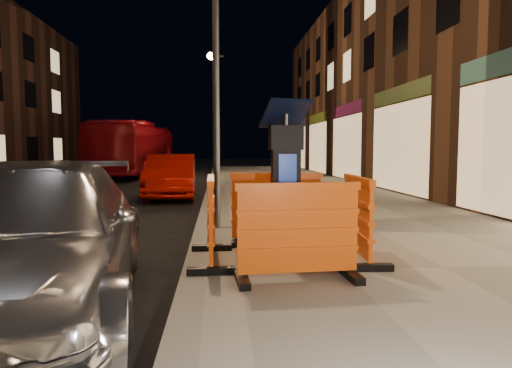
{
  "coord_description": "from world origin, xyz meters",
  "views": [
    {
      "loc": [
        0.3,
        -5.23,
        1.6
      ],
      "look_at": [
        0.8,
        1.0,
        1.1
      ],
      "focal_mm": 32.0,
      "sensor_mm": 36.0,
      "label": 1
    }
  ],
  "objects": [
    {
      "name": "ground_plane",
      "position": [
        0.0,
        0.0,
        0.0
      ],
      "size": [
        120.0,
        120.0,
        0.0
      ],
      "primitive_type": "plane",
      "color": "black",
      "rests_on": "ground"
    },
    {
      "name": "sidewalk",
      "position": [
        3.0,
        0.0,
        0.07
      ],
      "size": [
        6.0,
        60.0,
        0.15
      ],
      "primitive_type": "cube",
      "color": "gray",
      "rests_on": "ground"
    },
    {
      "name": "kerb",
      "position": [
        0.0,
        0.0,
        0.07
      ],
      "size": [
        0.3,
        60.0,
        0.15
      ],
      "primitive_type": "cube",
      "color": "slate",
      "rests_on": "ground"
    },
    {
      "name": "parking_kiosk",
      "position": [
        1.14,
        0.53,
        1.11
      ],
      "size": [
        0.62,
        0.62,
        1.93
      ],
      "primitive_type": "cube",
      "rotation": [
        0.0,
        0.0,
        -0.02
      ],
      "color": "black",
      "rests_on": "sidewalk"
    },
    {
      "name": "barrier_front",
      "position": [
        1.14,
        -0.42,
        0.69
      ],
      "size": [
        1.41,
        0.66,
        1.08
      ],
      "primitive_type": "cube",
      "rotation": [
        0.0,
        0.0,
        0.06
      ],
      "color": "#FF5E0F",
      "rests_on": "sidewalk"
    },
    {
      "name": "barrier_back",
      "position": [
        1.14,
        1.48,
        0.69
      ],
      "size": [
        1.42,
        0.67,
        1.08
      ],
      "primitive_type": "cube",
      "rotation": [
        0.0,
        0.0,
        -0.08
      ],
      "color": "#FF5E0F",
      "rests_on": "sidewalk"
    },
    {
      "name": "barrier_kerbside",
      "position": [
        0.19,
        0.53,
        0.69
      ],
      "size": [
        0.58,
        1.39,
        1.08
      ],
      "primitive_type": "cube",
      "rotation": [
        0.0,
        0.0,
        1.58
      ],
      "color": "#FF5E0F",
      "rests_on": "sidewalk"
    },
    {
      "name": "barrier_bldgside",
      "position": [
        2.09,
        0.53,
        0.69
      ],
      "size": [
        0.65,
        1.41,
        1.08
      ],
      "primitive_type": "cube",
      "rotation": [
        0.0,
        0.0,
        1.51
      ],
      "color": "#FF5E0F",
      "rests_on": "sidewalk"
    },
    {
      "name": "car_silver",
      "position": [
        -1.51,
        -0.92,
        0.0
      ],
      "size": [
        2.8,
        5.3,
        1.47
      ],
      "primitive_type": "imported",
      "rotation": [
        0.0,
        0.0,
        0.15
      ],
      "color": "#A2A2A6",
      "rests_on": "ground"
    },
    {
      "name": "car_red",
      "position": [
        -1.23,
        9.47,
        0.0
      ],
      "size": [
        1.65,
        4.28,
        1.39
      ],
      "primitive_type": "imported",
      "rotation": [
        0.0,
        0.0,
        0.04
      ],
      "color": "#AA0F08",
      "rests_on": "ground"
    },
    {
      "name": "bus_doubledecker",
      "position": [
        -4.45,
        21.06,
        0.0
      ],
      "size": [
        3.17,
        10.9,
        3.0
      ],
      "primitive_type": "imported",
      "rotation": [
        0.0,
        0.0,
        -0.06
      ],
      "color": "maroon",
      "rests_on": "ground"
    },
    {
      "name": "street_lamp_mid",
      "position": [
        0.25,
        3.0,
        3.15
      ],
      "size": [
        0.12,
        0.12,
        6.0
      ],
      "primitive_type": "cylinder",
      "color": "#3F3F44",
      "rests_on": "sidewalk"
    },
    {
      "name": "street_lamp_far",
      "position": [
        0.25,
        18.0,
        3.15
      ],
      "size": [
        0.12,
        0.12,
        6.0
      ],
      "primitive_type": "cylinder",
      "color": "#3F3F44",
      "rests_on": "sidewalk"
    }
  ]
}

